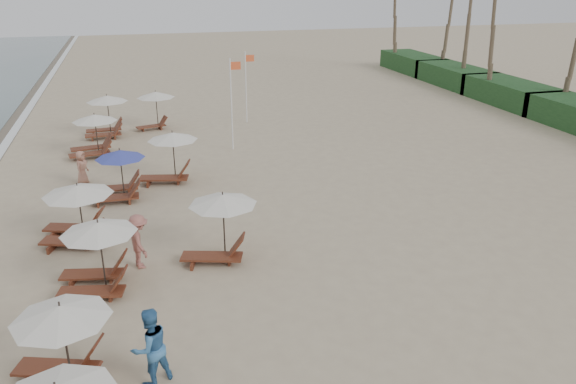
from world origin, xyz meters
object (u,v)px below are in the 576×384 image
object	(u,v)px
beachgoer_mid_b	(139,241)
flag_pole_near	(232,100)
lounger_station_3	(74,213)
lounger_station_2	(94,257)
lounger_station_6	(105,117)
lounger_station_5	(92,136)
lounger_station_4	(116,177)
beachgoer_far_b	(82,167)
lounger_station_1	(56,351)
inland_station_0	(218,222)
inland_station_1	(168,155)
inland_station_2	(154,104)
beachgoer_mid_a	(150,347)

from	to	relation	value
beachgoer_mid_b	flag_pole_near	world-z (taller)	flag_pole_near
lounger_station_3	beachgoer_mid_b	distance (m)	3.31
lounger_station_2	lounger_station_3	world-z (taller)	lounger_station_2
lounger_station_2	lounger_station_6	bearing A→B (deg)	90.27
lounger_station_5	beachgoer_mid_b	xyz separation A→B (m)	(1.95, -12.87, -0.15)
lounger_station_4	beachgoer_far_b	distance (m)	2.74
lounger_station_1	lounger_station_5	bearing A→B (deg)	90.05
inland_station_0	lounger_station_6	bearing A→B (deg)	103.10
lounger_station_4	lounger_station_2	bearing A→B (deg)	-94.22
lounger_station_2	flag_pole_near	size ratio (longest dim) A/B	0.53
lounger_station_3	inland_station_0	bearing A→B (deg)	-30.75
inland_station_1	beachgoer_far_b	bearing A→B (deg)	167.71
lounger_station_2	beachgoer_far_b	xyz separation A→B (m)	(-0.93, 9.72, -0.34)
lounger_station_4	inland_station_0	bearing A→B (deg)	-63.51
lounger_station_3	inland_station_1	bearing A→B (deg)	55.28
lounger_station_3	lounger_station_6	bearing A→B (deg)	86.98
inland_station_0	inland_station_2	world-z (taller)	same
inland_station_2	flag_pole_near	size ratio (longest dim) A/B	0.53
beachgoer_far_b	lounger_station_2	bearing A→B (deg)	-150.93
inland_station_2	lounger_station_3	bearing A→B (deg)	-103.46
lounger_station_2	lounger_station_4	distance (m)	7.45
lounger_station_2	beachgoer_far_b	bearing A→B (deg)	95.49
beachgoer_far_b	lounger_station_6	bearing A→B (deg)	17.41
inland_station_1	lounger_station_3	bearing A→B (deg)	-124.72
inland_station_0	beachgoer_mid_a	world-z (taller)	inland_station_0
lounger_station_1	beachgoer_mid_a	size ratio (longest dim) A/B	1.33
lounger_station_1	inland_station_0	size ratio (longest dim) A/B	0.93
lounger_station_4	inland_station_0	xyz separation A→B (m)	(3.25, -6.53, 0.41)
lounger_station_1	lounger_station_4	xyz separation A→B (m)	(1.19, 11.83, -0.14)
lounger_station_5	lounger_station_6	world-z (taller)	lounger_station_6
beachgoer_mid_a	lounger_station_6	bearing A→B (deg)	-112.38
inland_station_1	inland_station_0	bearing A→B (deg)	-83.03
lounger_station_2	inland_station_1	size ratio (longest dim) A/B	0.89
beachgoer_far_b	flag_pole_near	xyz separation A→B (m)	(7.46, 3.41, 1.90)
lounger_station_3	lounger_station_4	world-z (taller)	lounger_station_4
lounger_station_5	inland_station_0	size ratio (longest dim) A/B	0.97
beachgoer_mid_b	lounger_station_1	bearing A→B (deg)	146.62
inland_station_2	beachgoer_far_b	world-z (taller)	inland_station_2
lounger_station_5	lounger_station_4	bearing A→B (deg)	-79.56
lounger_station_4	inland_station_1	xyz separation A→B (m)	(2.27, 1.47, 0.32)
lounger_station_1	beachgoer_mid_a	bearing A→B (deg)	-6.03
lounger_station_2	lounger_station_5	world-z (taller)	lounger_station_2
lounger_station_6	flag_pole_near	distance (m)	8.11
inland_station_0	lounger_station_2	bearing A→B (deg)	-166.66
lounger_station_3	flag_pole_near	distance (m)	12.10
lounger_station_6	inland_station_1	xyz separation A→B (m)	(2.91, -8.68, 0.11)
lounger_station_5	lounger_station_6	xyz separation A→B (m)	(0.57, 3.61, 0.12)
lounger_station_4	lounger_station_6	bearing A→B (deg)	93.56
flag_pole_near	lounger_station_4	bearing A→B (deg)	-136.37
lounger_station_6	inland_station_2	world-z (taller)	lounger_station_6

